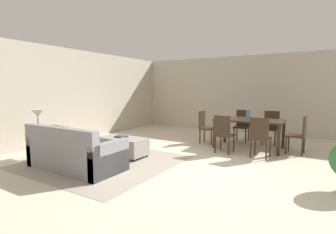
{
  "coord_description": "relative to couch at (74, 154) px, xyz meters",
  "views": [
    {
      "loc": [
        1.85,
        -4.13,
        1.55
      ],
      "look_at": [
        -1.39,
        1.21,
        0.85
      ],
      "focal_mm": 27.06,
      "sensor_mm": 36.0,
      "label": 1
    }
  ],
  "objects": [
    {
      "name": "vase_centerpiece",
      "position": [
        2.43,
        3.5,
        0.59
      ],
      "size": [
        0.11,
        0.11,
        0.24
      ],
      "primitive_type": "cylinder",
      "color": "slate",
      "rests_on": "dining_table"
    },
    {
      "name": "dining_chair_far_right",
      "position": [
        2.85,
        4.37,
        0.23
      ],
      "size": [
        0.41,
        0.41,
        0.92
      ],
      "color": "#332319",
      "rests_on": "ground_plane"
    },
    {
      "name": "area_rug",
      "position": [
        0.09,
        0.62,
        -0.29
      ],
      "size": [
        3.0,
        2.8,
        0.01
      ],
      "primitive_type": "cube",
      "color": "gray",
      "rests_on": "ground_plane"
    },
    {
      "name": "wall_back",
      "position": [
        2.18,
        5.99,
        1.06
      ],
      "size": [
        9.0,
        0.12,
        2.7
      ],
      "primitive_type": "cube",
      "color": "#BCB2A0",
      "rests_on": "ground_plane"
    },
    {
      "name": "wall_left",
      "position": [
        -2.32,
        1.49,
        1.06
      ],
      "size": [
        0.12,
        11.0,
        2.7
      ],
      "primitive_type": "cube",
      "color": "#BCB2A0",
      "rests_on": "ground_plane"
    },
    {
      "name": "ottoman_table",
      "position": [
        0.18,
        1.19,
        -0.04
      ],
      "size": [
        1.13,
        0.56,
        0.44
      ],
      "color": "gray",
      "rests_on": "ground_plane"
    },
    {
      "name": "dining_table",
      "position": [
        2.46,
        3.5,
        0.38
      ],
      "size": [
        1.68,
        0.95,
        0.76
      ],
      "color": "#332319",
      "rests_on": "ground_plane"
    },
    {
      "name": "dining_chair_far_left",
      "position": [
        2.07,
        4.31,
        0.23
      ],
      "size": [
        0.41,
        0.41,
        0.92
      ],
      "color": "#332319",
      "rests_on": "ground_plane"
    },
    {
      "name": "couch",
      "position": [
        0.0,
        0.0,
        0.0
      ],
      "size": [
        1.9,
        0.89,
        0.86
      ],
      "color": "gray",
      "rests_on": "ground_plane"
    },
    {
      "name": "dining_chair_near_left",
      "position": [
        2.07,
        2.63,
        0.23
      ],
      "size": [
        0.42,
        0.42,
        0.92
      ],
      "color": "#332319",
      "rests_on": "ground_plane"
    },
    {
      "name": "book_on_ottoman",
      "position": [
        0.13,
        1.2,
        0.16
      ],
      "size": [
        0.27,
        0.21,
        0.03
      ],
      "primitive_type": "cube",
      "rotation": [
        0.0,
        0.0,
        0.04
      ],
      "color": "#333338",
      "rests_on": "ottoman_table"
    },
    {
      "name": "dining_chair_head_west",
      "position": [
        1.23,
        3.49,
        0.23
      ],
      "size": [
        0.42,
        0.42,
        0.92
      ],
      "color": "#332319",
      "rests_on": "ground_plane"
    },
    {
      "name": "dining_chair_near_right",
      "position": [
        2.9,
        2.64,
        0.23
      ],
      "size": [
        0.42,
        0.42,
        0.92
      ],
      "color": "#332319",
      "rests_on": "ground_plane"
    },
    {
      "name": "ground_plane",
      "position": [
        2.18,
        0.99,
        -0.29
      ],
      "size": [
        10.8,
        10.8,
        0.0
      ],
      "primitive_type": "plane",
      "color": "beige"
    },
    {
      "name": "side_table",
      "position": [
        -1.25,
        0.07,
        0.16
      ],
      "size": [
        0.4,
        0.4,
        0.58
      ],
      "color": "brown",
      "rests_on": "ground_plane"
    },
    {
      "name": "dining_chair_head_east",
      "position": [
        3.63,
        3.5,
        0.23
      ],
      "size": [
        0.42,
        0.42,
        0.92
      ],
      "color": "#332319",
      "rests_on": "ground_plane"
    },
    {
      "name": "table_lamp",
      "position": [
        -1.25,
        0.07,
        0.7
      ],
      "size": [
        0.26,
        0.26,
        0.53
      ],
      "color": "brown",
      "rests_on": "side_table"
    }
  ]
}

